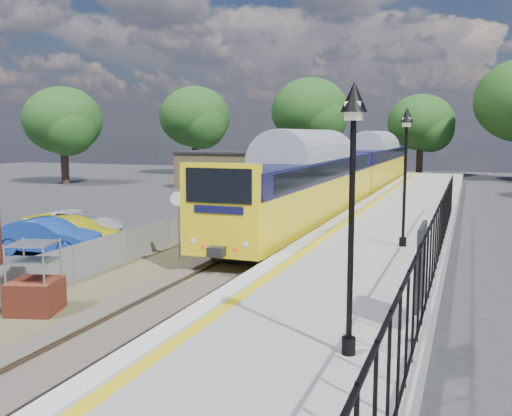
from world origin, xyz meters
The scene contains 16 objects.
ground centered at (0.00, 0.00, 0.00)m, with size 120.00×120.00×0.00m, color #2D2D30.
track_bed centered at (-0.47, 9.67, 0.09)m, with size 5.90×80.00×0.29m.
platform centered at (4.20, 8.00, 0.45)m, with size 5.00×70.00×0.90m, color gray.
platform_edge centered at (2.14, 8.00, 0.90)m, with size 0.90×70.00×0.01m.
victorian_lamp_south centered at (5.50, -4.00, 4.30)m, with size 0.44×0.44×4.60m.
victorian_lamp_north centered at (5.30, 6.00, 4.30)m, with size 0.44×0.44×4.60m.
palisade_fence centered at (6.55, 2.24, 1.84)m, with size 0.12×26.00×2.00m.
wire_fence centered at (-4.20, 12.00, 0.60)m, with size 0.06×52.00×1.20m.
outbuilding centered at (-10.91, 31.21, 1.52)m, with size 10.80×10.10×3.12m.
tree_line centered at (1.40, 42.00, 6.61)m, with size 56.80×43.80×11.88m.
train centered at (0.00, 23.27, 2.34)m, with size 2.82×40.83×3.51m.
brick_plinth centered at (-3.07, -1.96, 0.92)m, with size 1.47×1.47×1.91m.
speed_sign centered at (-2.50, 4.73, 1.73)m, with size 0.50×0.21×2.58m.
car_blue centered at (-7.95, 4.23, 0.68)m, with size 1.45×4.16×1.37m, color #1B42A3.
car_yellow centered at (-7.91, 5.85, 0.62)m, with size 1.74×4.29×1.24m, color yellow.
car_white centered at (-9.25, 7.51, 0.61)m, with size 2.03×4.40×1.22m, color silver.
Camera 1 is at (7.32, -13.32, 4.66)m, focal length 40.00 mm.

